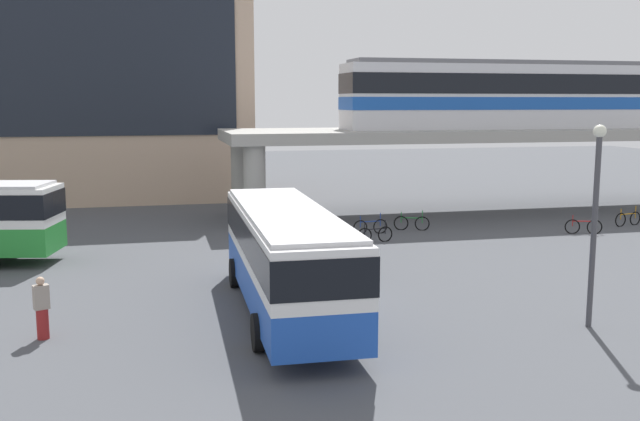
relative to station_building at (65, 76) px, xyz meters
The scene contains 13 objects.
ground_plane 23.24m from the station_building, 61.94° to the right, with size 120.00×120.00×0.00m, color #47494F.
station_building is the anchor object (origin of this frame).
elevated_platform 29.30m from the station_building, 26.32° to the right, with size 33.65×7.41×4.84m.
train 28.56m from the station_building, 26.84° to the right, with size 19.25×2.96×3.84m.
bus_main 32.14m from the station_building, 72.78° to the right, with size 2.91×11.08×3.22m.
bicycle_orange 35.83m from the station_building, 32.69° to the right, with size 1.76×0.44×1.04m.
bicycle_red 33.84m from the station_building, 38.27° to the right, with size 1.71×0.63×1.04m.
bicycle_green 26.34m from the station_building, 44.21° to the right, with size 1.69×0.69×1.04m.
bicycle_black 26.45m from the station_building, 52.74° to the right, with size 1.78×0.32×1.04m.
bicycle_blue 25.18m from the station_building, 49.02° to the right, with size 1.79×0.22×1.04m.
pedestrian_near_building 31.86m from the station_building, 85.41° to the right, with size 0.47×0.38×1.73m.
pedestrian_at_kerb 26.67m from the station_building, 63.15° to the right, with size 0.38×0.46×1.59m.
lamp_post 37.99m from the station_building, 62.22° to the right, with size 0.36×0.36×5.77m.
Camera 1 is at (-4.67, -21.58, 6.40)m, focal length 40.06 mm.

